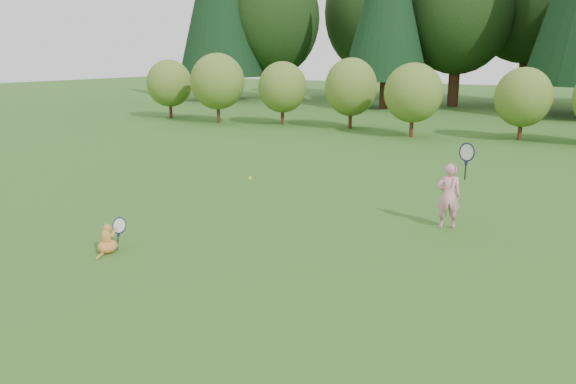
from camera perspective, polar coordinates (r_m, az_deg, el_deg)
The scene contains 5 objects.
ground at distance 8.73m, azimuth -3.81°, elevation -5.39°, with size 100.00×100.00×0.00m, color #2A5116.
shrub_row at distance 20.39m, azimuth 17.36°, elevation 9.08°, with size 28.00×3.00×2.80m, color #476920, non-canonical shape.
child at distance 9.77m, azimuth 16.04°, elevation -0.24°, with size 0.65×0.41×1.67m.
cat at distance 8.75m, azimuth -17.86°, elevation -4.41°, with size 0.34×0.66×0.59m.
tennis_ball at distance 9.50m, azimuth -3.88°, elevation 1.39°, with size 0.06×0.06×0.06m.
Camera 1 is at (4.66, -6.80, 2.87)m, focal length 35.00 mm.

